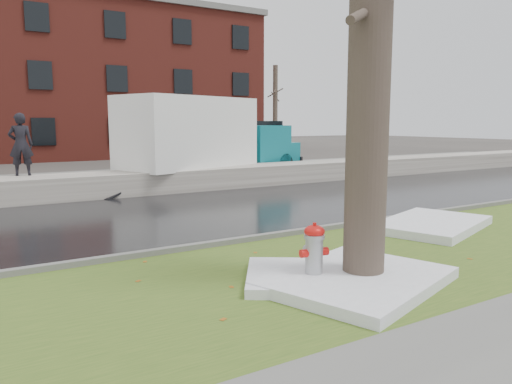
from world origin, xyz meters
TOP-DOWN VIEW (x-y plane):
  - ground at (0.00, 0.00)m, footprint 120.00×120.00m
  - verge at (0.00, -1.25)m, footprint 60.00×4.50m
  - road at (0.00, 4.50)m, footprint 60.00×7.00m
  - parking_lot at (0.00, 13.00)m, footprint 60.00×9.00m
  - curb at (0.00, 1.00)m, footprint 60.00×0.15m
  - snowbank at (0.00, 8.70)m, footprint 60.00×1.60m
  - brick_building at (2.00, 30.00)m, footprint 26.00×12.00m
  - bg_tree_right at (16.00, 24.00)m, footprint 1.40×1.62m
  - fire_hydrant at (-0.63, -1.72)m, footprint 0.45×0.40m
  - tree at (0.06, -2.01)m, footprint 1.46×1.66m
  - box_truck at (3.45, 9.94)m, footprint 9.73×4.92m
  - worker at (-3.13, 9.30)m, footprint 0.76×0.56m
  - snow_patch_near at (-0.14, -2.11)m, footprint 3.09×2.71m
  - snow_patch_far at (-0.48, -1.73)m, footprint 2.72×2.55m
  - snow_patch_side at (3.95, -0.10)m, footprint 3.23×2.61m

SIDE VIEW (x-z plane):
  - ground at x=0.00m, z-range 0.00..0.00m
  - road at x=0.00m, z-range 0.00..0.03m
  - parking_lot at x=0.00m, z-range 0.00..0.03m
  - verge at x=0.00m, z-range 0.00..0.04m
  - curb at x=0.00m, z-range 0.00..0.14m
  - snow_patch_far at x=-0.48m, z-range 0.04..0.18m
  - snow_patch_near at x=-0.14m, z-range 0.04..0.20m
  - snow_patch_side at x=3.95m, z-range 0.04..0.22m
  - snowbank at x=0.00m, z-range 0.00..0.75m
  - fire_hydrant at x=-0.63m, z-range 0.07..0.97m
  - worker at x=-3.13m, z-range 0.75..2.64m
  - box_truck at x=3.45m, z-range 0.09..3.36m
  - bg_tree_right at x=16.00m, z-range 0.08..6.58m
  - tree at x=0.06m, z-range 0.07..7.58m
  - brick_building at x=2.00m, z-range 0.00..10.00m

